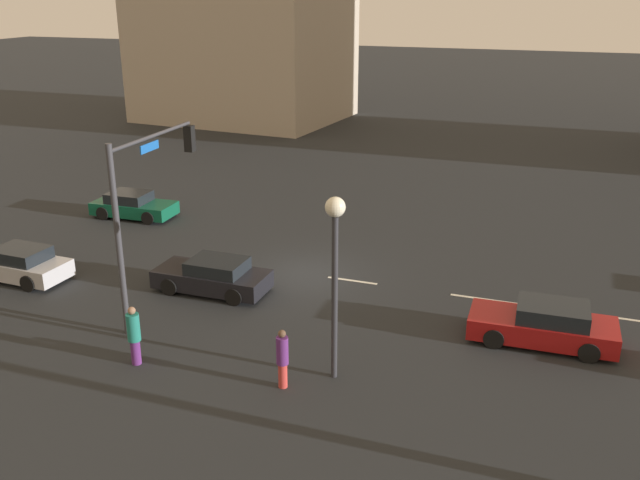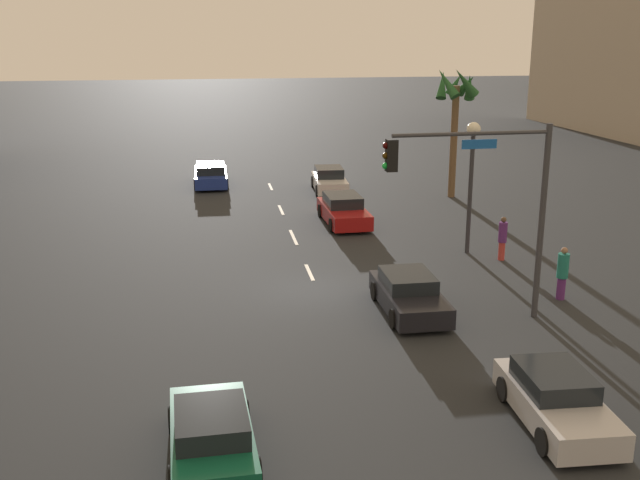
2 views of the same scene
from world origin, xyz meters
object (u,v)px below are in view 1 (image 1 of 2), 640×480
object	(u,v)px
car_0	(19,264)
pedestrian_0	(282,357)
car_3	(544,325)
traffic_signal	(146,193)
car_2	(133,206)
pedestrian_1	(134,334)
streetlamp	(335,252)
car_4	(213,276)

from	to	relation	value
car_0	pedestrian_0	distance (m)	13.11
car_3	traffic_signal	distance (m)	13.51
car_2	pedestrian_1	distance (m)	14.64
streetlamp	pedestrian_1	size ratio (longest dim) A/B	2.90
car_0	car_2	distance (m)	8.09
car_0	car_3	bearing A→B (deg)	-175.60
traffic_signal	pedestrian_0	xyz separation A→B (m)	(-6.08, 3.07, -3.32)
car_0	streetlamp	xyz separation A→B (m)	(-13.74, 2.70, 3.26)
traffic_signal	pedestrian_1	bearing A→B (deg)	113.40
car_4	car_3	bearing A→B (deg)	179.97
car_0	car_2	size ratio (longest dim) A/B	1.01
car_3	pedestrian_0	distance (m)	8.53
car_0	car_4	bearing A→B (deg)	-168.91
car_2	car_4	bearing A→B (deg)	140.19
car_2	pedestrian_1	xyz separation A→B (m)	(-8.24, 12.10, 0.40)
car_2	pedestrian_1	size ratio (longest dim) A/B	2.18
car_3	car_4	world-z (taller)	car_3
car_4	pedestrian_0	world-z (taller)	pedestrian_0
car_0	pedestrian_0	world-z (taller)	pedestrian_0
car_3	pedestrian_0	size ratio (longest dim) A/B	2.55
car_0	car_3	xyz separation A→B (m)	(-19.32, -1.49, 0.03)
car_3	pedestrian_1	distance (m)	12.64
car_3	traffic_signal	bearing A→B (deg)	9.46
car_0	pedestrian_0	bearing A→B (deg)	163.49
pedestrian_0	car_4	bearing A→B (deg)	-46.44
car_0	pedestrian_0	xyz separation A→B (m)	(-12.57, 3.72, 0.35)
car_4	pedestrian_1	distance (m)	5.53
car_3	pedestrian_1	world-z (taller)	pedestrian_1
car_0	traffic_signal	world-z (taller)	traffic_signal
car_2	car_3	distance (m)	20.69
traffic_signal	pedestrian_0	distance (m)	7.58
car_4	pedestrian_0	size ratio (longest dim) A/B	2.36
car_0	pedestrian_0	size ratio (longest dim) A/B	2.30
car_0	streetlamp	size ratio (longest dim) A/B	0.76
car_0	streetlamp	bearing A→B (deg)	168.89
pedestrian_0	pedestrian_1	distance (m)	4.64
traffic_signal	streetlamp	distance (m)	7.55
traffic_signal	car_2	bearing A→B (deg)	-52.17
car_4	streetlamp	bearing A→B (deg)	145.65
traffic_signal	pedestrian_1	world-z (taller)	traffic_signal
car_4	traffic_signal	bearing A→B (deg)	62.34
car_3	pedestrian_0	bearing A→B (deg)	37.66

